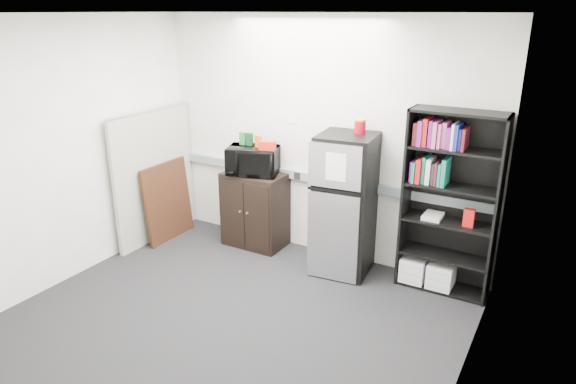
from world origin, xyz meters
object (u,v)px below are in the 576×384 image
at_px(cabinet, 255,209).
at_px(bookshelf, 448,199).
at_px(cubicle_partition, 155,176).
at_px(microwave, 253,161).
at_px(refrigerator, 345,205).

bearing_deg(cabinet, bookshelf, 1.69).
relative_size(bookshelf, cubicle_partition, 1.14).
bearing_deg(cabinet, microwave, -90.00).
bearing_deg(cabinet, refrigerator, -3.82).
height_order(cubicle_partition, microwave, cubicle_partition).
xyz_separation_m(bookshelf, cabinet, (-2.23, -0.07, -0.52)).
bearing_deg(cubicle_partition, refrigerator, 8.16).
distance_m(cabinet, refrigerator, 1.24).
bearing_deg(cubicle_partition, microwave, 18.97).
xyz_separation_m(cabinet, refrigerator, (1.20, -0.08, 0.31)).
bearing_deg(cubicle_partition, cabinet, 19.66).
distance_m(bookshelf, microwave, 2.23).
height_order(cubicle_partition, cabinet, cubicle_partition).
distance_m(bookshelf, refrigerator, 1.06).
distance_m(cubicle_partition, refrigerator, 2.40).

